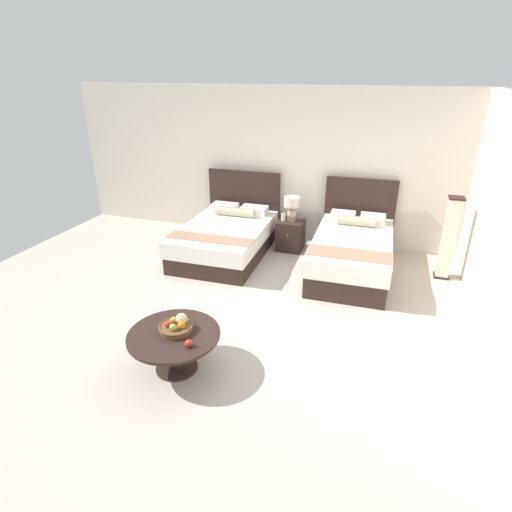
% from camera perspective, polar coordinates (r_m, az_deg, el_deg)
% --- Properties ---
extents(ground_plane, '(9.34, 9.50, 0.02)m').
position_cam_1_polar(ground_plane, '(5.69, -0.33, -7.93)').
color(ground_plane, '#BDAFA2').
extents(wall_back, '(9.34, 0.12, 2.79)m').
position_cam_1_polar(wall_back, '(7.84, 6.73, 12.13)').
color(wall_back, beige).
rests_on(wall_back, ground).
extents(wall_side_right, '(0.12, 5.10, 2.79)m').
position_cam_1_polar(wall_side_right, '(5.38, 31.59, 2.98)').
color(wall_side_right, beige).
rests_on(wall_side_right, ground).
extents(bed_near_window, '(1.45, 2.19, 1.29)m').
position_cam_1_polar(bed_near_window, '(7.37, -4.04, 2.66)').
color(bed_near_window, '#2F1F1B').
rests_on(bed_near_window, ground).
extents(bed_near_corner, '(1.27, 2.24, 1.30)m').
position_cam_1_polar(bed_near_corner, '(6.87, 13.11, 0.65)').
color(bed_near_corner, '#2F1F1B').
rests_on(bed_near_corner, ground).
extents(nightstand, '(0.46, 0.47, 0.55)m').
position_cam_1_polar(nightstand, '(7.57, 4.79, 2.90)').
color(nightstand, '#2F1F1B').
rests_on(nightstand, ground).
extents(table_lamp, '(0.28, 0.28, 0.44)m').
position_cam_1_polar(table_lamp, '(7.41, 4.98, 6.93)').
color(table_lamp, tan).
rests_on(table_lamp, nightstand).
extents(vase, '(0.07, 0.07, 0.14)m').
position_cam_1_polar(vase, '(7.45, 3.78, 5.38)').
color(vase, silver).
rests_on(vase, nightstand).
extents(coffee_table, '(0.99, 0.99, 0.46)m').
position_cam_1_polar(coffee_table, '(4.62, -11.19, -11.49)').
color(coffee_table, '#2F1F1B').
rests_on(coffee_table, ground).
extents(fruit_bowl, '(0.37, 0.37, 0.18)m').
position_cam_1_polar(fruit_bowl, '(4.57, -10.90, -9.47)').
color(fruit_bowl, brown).
rests_on(fruit_bowl, coffee_table).
extents(loose_apple, '(0.08, 0.08, 0.08)m').
position_cam_1_polar(loose_apple, '(4.32, -9.27, -11.81)').
color(loose_apple, red).
rests_on(loose_apple, coffee_table).
extents(floor_lamp_corner, '(0.22, 0.22, 1.31)m').
position_cam_1_polar(floor_lamp_corner, '(7.02, 25.02, 2.19)').
color(floor_lamp_corner, black).
rests_on(floor_lamp_corner, ground).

